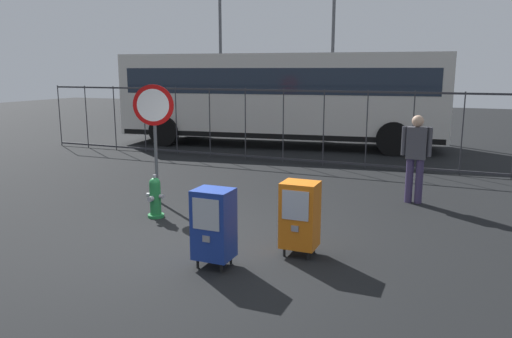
{
  "coord_description": "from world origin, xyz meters",
  "views": [
    {
      "loc": [
        3.35,
        -6.09,
        2.49
      ],
      "look_at": [
        0.3,
        1.2,
        0.9
      ],
      "focal_mm": 34.64,
      "sensor_mm": 36.0,
      "label": 1
    }
  ],
  "objects_px": {
    "newspaper_box_secondary": "(300,215)",
    "pedestrian": "(416,154)",
    "street_light_near_left": "(334,11)",
    "fire_hydrant": "(155,197)",
    "street_light_near_right": "(220,37)",
    "stop_sign": "(154,119)",
    "bus_near": "(281,94)",
    "newspaper_box_primary": "(214,224)"
  },
  "relations": [
    {
      "from": "fire_hydrant",
      "to": "newspaper_box_secondary",
      "type": "relative_size",
      "value": 0.73
    },
    {
      "from": "newspaper_box_primary",
      "to": "bus_near",
      "type": "relative_size",
      "value": 0.09
    },
    {
      "from": "newspaper_box_secondary",
      "to": "pedestrian",
      "type": "bearing_deg",
      "value": 71.19
    },
    {
      "from": "fire_hydrant",
      "to": "stop_sign",
      "type": "xyz_separation_m",
      "value": [
        -0.56,
        0.88,
        1.25
      ]
    },
    {
      "from": "street_light_near_left",
      "to": "street_light_near_right",
      "type": "relative_size",
      "value": 1.27
    },
    {
      "from": "stop_sign",
      "to": "street_light_near_left",
      "type": "bearing_deg",
      "value": 90.16
    },
    {
      "from": "newspaper_box_primary",
      "to": "street_light_near_left",
      "type": "xyz_separation_m",
      "value": [
        -2.53,
        15.92,
        4.38
      ]
    },
    {
      "from": "newspaper_box_primary",
      "to": "stop_sign",
      "type": "distance_m",
      "value": 3.62
    },
    {
      "from": "newspaper_box_primary",
      "to": "pedestrian",
      "type": "height_order",
      "value": "pedestrian"
    },
    {
      "from": "newspaper_box_secondary",
      "to": "street_light_near_left",
      "type": "height_order",
      "value": "street_light_near_left"
    },
    {
      "from": "fire_hydrant",
      "to": "bus_near",
      "type": "distance_m",
      "value": 8.88
    },
    {
      "from": "newspaper_box_secondary",
      "to": "street_light_near_right",
      "type": "height_order",
      "value": "street_light_near_right"
    },
    {
      "from": "newspaper_box_secondary",
      "to": "newspaper_box_primary",
      "type": "bearing_deg",
      "value": -137.51
    },
    {
      "from": "fire_hydrant",
      "to": "stop_sign",
      "type": "distance_m",
      "value": 1.62
    },
    {
      "from": "bus_near",
      "to": "newspaper_box_primary",
      "type": "bearing_deg",
      "value": -82.43
    },
    {
      "from": "pedestrian",
      "to": "street_light_near_right",
      "type": "height_order",
      "value": "street_light_near_right"
    },
    {
      "from": "pedestrian",
      "to": "bus_near",
      "type": "distance_m",
      "value": 7.8
    },
    {
      "from": "bus_near",
      "to": "fire_hydrant",
      "type": "bearing_deg",
      "value": -91.98
    },
    {
      "from": "fire_hydrant",
      "to": "street_light_near_right",
      "type": "xyz_separation_m",
      "value": [
        -6.03,
        14.52,
        3.65
      ]
    },
    {
      "from": "newspaper_box_secondary",
      "to": "bus_near",
      "type": "xyz_separation_m",
      "value": [
        -3.72,
        9.46,
        1.14
      ]
    },
    {
      "from": "newspaper_box_primary",
      "to": "newspaper_box_secondary",
      "type": "height_order",
      "value": "same"
    },
    {
      "from": "fire_hydrant",
      "to": "stop_sign",
      "type": "relative_size",
      "value": 0.33
    },
    {
      "from": "newspaper_box_secondary",
      "to": "pedestrian",
      "type": "xyz_separation_m",
      "value": [
        1.17,
        3.44,
        0.38
      ]
    },
    {
      "from": "fire_hydrant",
      "to": "newspaper_box_secondary",
      "type": "xyz_separation_m",
      "value": [
        2.82,
        -0.73,
        0.22
      ]
    },
    {
      "from": "newspaper_box_primary",
      "to": "newspaper_box_secondary",
      "type": "xyz_separation_m",
      "value": [
        0.89,
        0.81,
        0.0
      ]
    },
    {
      "from": "fire_hydrant",
      "to": "street_light_near_right",
      "type": "bearing_deg",
      "value": 112.55
    },
    {
      "from": "pedestrian",
      "to": "stop_sign",
      "type": "bearing_deg",
      "value": -158.08
    },
    {
      "from": "stop_sign",
      "to": "street_light_near_right",
      "type": "bearing_deg",
      "value": 111.85
    },
    {
      "from": "newspaper_box_primary",
      "to": "bus_near",
      "type": "height_order",
      "value": "bus_near"
    },
    {
      "from": "pedestrian",
      "to": "street_light_near_right",
      "type": "xyz_separation_m",
      "value": [
        -10.02,
        11.82,
        3.05
      ]
    },
    {
      "from": "street_light_near_right",
      "to": "street_light_near_left",
      "type": "bearing_deg",
      "value": -1.55
    },
    {
      "from": "stop_sign",
      "to": "street_light_near_right",
      "type": "height_order",
      "value": "street_light_near_right"
    },
    {
      "from": "stop_sign",
      "to": "pedestrian",
      "type": "distance_m",
      "value": 4.95
    },
    {
      "from": "fire_hydrant",
      "to": "bus_near",
      "type": "xyz_separation_m",
      "value": [
        -0.9,
        8.73,
        1.36
      ]
    },
    {
      "from": "newspaper_box_secondary",
      "to": "street_light_near_right",
      "type": "bearing_deg",
      "value": 120.12
    },
    {
      "from": "fire_hydrant",
      "to": "pedestrian",
      "type": "relative_size",
      "value": 0.45
    },
    {
      "from": "newspaper_box_secondary",
      "to": "stop_sign",
      "type": "height_order",
      "value": "stop_sign"
    },
    {
      "from": "stop_sign",
      "to": "street_light_near_right",
      "type": "distance_m",
      "value": 14.9
    },
    {
      "from": "newspaper_box_primary",
      "to": "street_light_near_right",
      "type": "relative_size",
      "value": 0.15
    },
    {
      "from": "fire_hydrant",
      "to": "street_light_near_right",
      "type": "height_order",
      "value": "street_light_near_right"
    },
    {
      "from": "pedestrian",
      "to": "fire_hydrant",
      "type": "bearing_deg",
      "value": -145.88
    },
    {
      "from": "fire_hydrant",
      "to": "bus_near",
      "type": "height_order",
      "value": "bus_near"
    }
  ]
}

